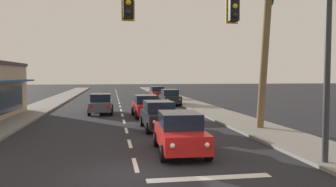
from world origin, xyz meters
The scene contains 12 objects.
ground_plane centered at (0.00, 0.00, 0.00)m, with size 220.00×220.00×0.00m, color #232328.
sidewalk_right centered at (7.80, 20.00, 0.07)m, with size 3.20×110.00×0.14m, color gray.
sidewalk_left centered at (-7.80, 20.00, 0.07)m, with size 3.20×110.00×0.14m, color gray.
lane_markings centered at (0.42, 19.70, 0.00)m, with size 4.28×87.10×0.01m.
traffic_signal_mast centered at (3.30, 0.12, 4.90)m, with size 10.53×0.41×6.89m.
sedan_lead_at_stop_bar centered at (1.97, 3.00, 0.85)m, with size 2.07×4.50×1.68m.
sedan_third_in_queue centered at (1.94, 9.20, 0.85)m, with size 2.05×4.49×1.68m.
sedan_fifth_in_queue centered at (1.77, 15.40, 0.85)m, with size 2.07×4.50×1.68m.
sedan_oncoming_far centered at (-1.72, 18.06, 0.85)m, with size 2.01×4.47×1.68m.
sedan_parked_nearest_kerb centered at (5.26, 35.20, 0.85)m, with size 2.04×4.49×1.68m.
sedan_parked_mid_kerb centered at (5.34, 25.24, 0.85)m, with size 1.97×4.46×1.68m.
palm_right_second centered at (8.15, 8.05, 6.02)m, with size 4.37×4.35×9.18m.
Camera 1 is at (-0.81, -10.81, 3.24)m, focal length 36.47 mm.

